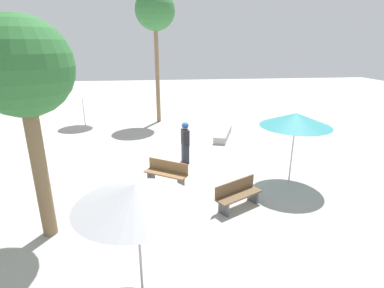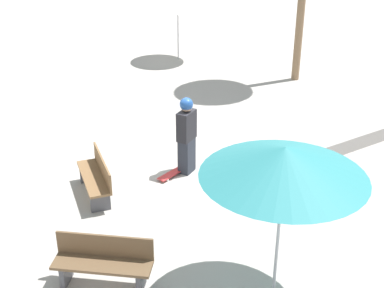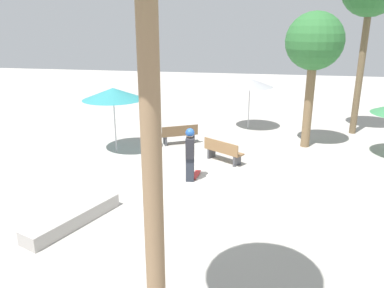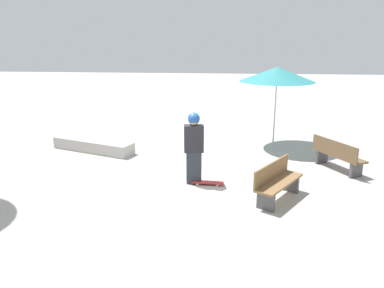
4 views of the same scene
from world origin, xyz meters
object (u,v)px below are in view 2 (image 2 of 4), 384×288
at_px(bench_far, 103,262).
at_px(skater_main, 187,133).
at_px(bench_near, 96,177).
at_px(skateboard, 172,173).
at_px(shade_umbrella_teal, 284,162).
at_px(concrete_ledge, 347,139).
at_px(shade_umbrella_white, 178,5).

bearing_deg(bench_far, skater_main, -101.05).
xyz_separation_m(bench_near, bench_far, (1.88, 2.12, 0.00)).
relative_size(skateboard, bench_near, 0.51).
distance_m(bench_far, shade_umbrella_teal, 3.35).
relative_size(concrete_ledge, bench_near, 1.79).
relative_size(skateboard, concrete_ledge, 0.29).
height_order(concrete_ledge, shade_umbrella_white, shade_umbrella_white).
height_order(skater_main, skateboard, skater_main).
bearing_deg(shade_umbrella_teal, skater_main, -123.69).
height_order(concrete_ledge, bench_far, bench_far).
height_order(concrete_ledge, shade_umbrella_teal, shade_umbrella_teal).
bearing_deg(shade_umbrella_white, bench_far, 32.87).
relative_size(bench_near, bench_far, 0.98).
relative_size(skateboard, shade_umbrella_white, 0.37).
distance_m(concrete_ledge, shade_umbrella_teal, 6.33).
bearing_deg(shade_umbrella_white, bench_near, 28.44).
xyz_separation_m(skater_main, bench_far, (3.82, 1.25, -0.54)).
bearing_deg(shade_umbrella_teal, concrete_ledge, -168.60).
xyz_separation_m(bench_near, shade_umbrella_teal, (0.44, 4.44, 1.95)).
height_order(skater_main, concrete_ledge, skater_main).
xyz_separation_m(concrete_ledge, bench_far, (7.26, -1.14, 0.24)).
height_order(concrete_ledge, bench_near, bench_near).
distance_m(skateboard, shade_umbrella_teal, 4.81).
distance_m(skater_main, shade_umbrella_white, 8.77).
bearing_deg(concrete_ledge, shade_umbrella_teal, 11.40).
bearing_deg(skater_main, shade_umbrella_teal, 48.31).
height_order(bench_far, shade_umbrella_white, shade_umbrella_white).
relative_size(skater_main, bench_far, 1.11).
bearing_deg(bench_near, skateboard, -82.31).
relative_size(concrete_ledge, bench_far, 1.76).
xyz_separation_m(skateboard, shade_umbrella_teal, (2.02, 3.70, 2.32)).
relative_size(skater_main, shade_umbrella_teal, 0.69).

